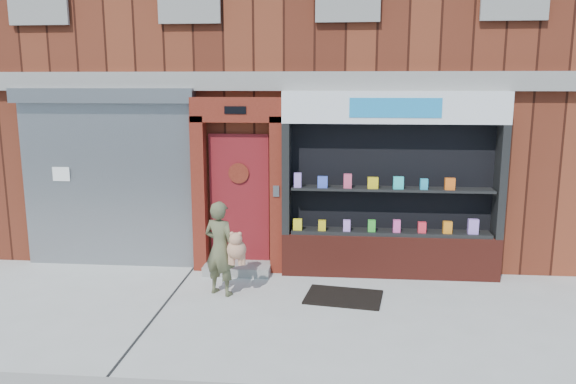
# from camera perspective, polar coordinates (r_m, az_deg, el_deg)

# --- Properties ---
(ground) EXTENTS (80.00, 80.00, 0.00)m
(ground) POSITION_cam_1_polar(r_m,az_deg,el_deg) (7.86, -1.84, -12.39)
(ground) COLOR #9E9E99
(ground) RESTS_ON ground
(building) EXTENTS (12.00, 8.16, 8.00)m
(building) POSITION_cam_1_polar(r_m,az_deg,el_deg) (13.21, 1.32, 14.81)
(building) COLOR #4C1C11
(building) RESTS_ON ground
(shutter_bay) EXTENTS (3.10, 0.30, 3.04)m
(shutter_bay) POSITION_cam_1_polar(r_m,az_deg,el_deg) (9.98, -17.87, 2.40)
(shutter_bay) COLOR gray
(shutter_bay) RESTS_ON ground
(red_door_bay) EXTENTS (1.52, 0.58, 2.90)m
(red_door_bay) POSITION_cam_1_polar(r_m,az_deg,el_deg) (9.31, -5.08, 0.68)
(red_door_bay) COLOR #56170E
(red_door_bay) RESTS_ON ground
(pharmacy_bay) EXTENTS (3.50, 0.41, 3.00)m
(pharmacy_bay) POSITION_cam_1_polar(r_m,az_deg,el_deg) (9.18, 10.40, -0.15)
(pharmacy_bay) COLOR maroon
(pharmacy_bay) RESTS_ON ground
(woman) EXTENTS (0.72, 0.52, 1.43)m
(woman) POSITION_cam_1_polar(r_m,az_deg,el_deg) (8.40, -6.72, -5.69)
(woman) COLOR brown
(woman) RESTS_ON ground
(doormat) EXTENTS (1.20, 0.93, 0.03)m
(doormat) POSITION_cam_1_polar(r_m,az_deg,el_deg) (8.47, 5.67, -10.57)
(doormat) COLOR black
(doormat) RESTS_ON ground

